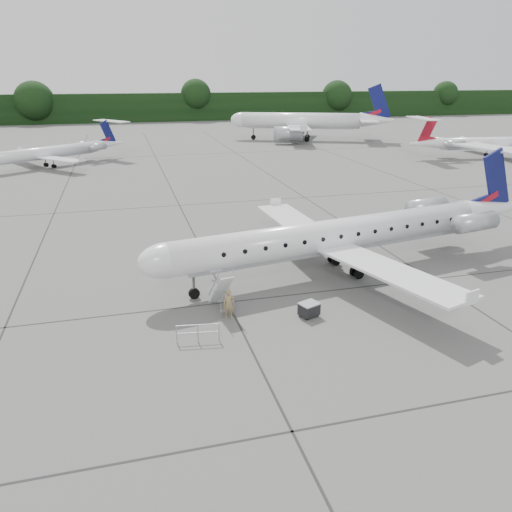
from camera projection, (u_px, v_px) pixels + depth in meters
name	position (u px, v px, depth m)	size (l,w,h in m)	color
ground	(334.00, 306.00, 30.14)	(320.00, 320.00, 0.00)	#60605E
treeline	(158.00, 107.00, 146.71)	(260.00, 4.00, 8.00)	black
main_regional_jet	(335.00, 220.00, 33.92)	(30.30, 21.81, 7.77)	silver
airstair	(221.00, 291.00, 29.32)	(0.85, 2.11, 2.43)	silver
passenger	(229.00, 304.00, 28.41)	(0.65, 0.42, 1.77)	olive
safety_railing	(198.00, 333.00, 25.97)	(2.20, 0.08, 1.00)	#999CA2
baggage_cart	(309.00, 309.00, 28.76)	(1.04, 0.84, 0.90)	black
bg_narrowbody	(300.00, 113.00, 103.90)	(31.43, 22.63, 11.28)	silver
bg_regional_left	(42.00, 147.00, 73.58)	(23.46, 16.89, 6.15)	silver
bg_regional_right	(499.00, 137.00, 82.78)	(25.76, 18.55, 6.76)	silver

